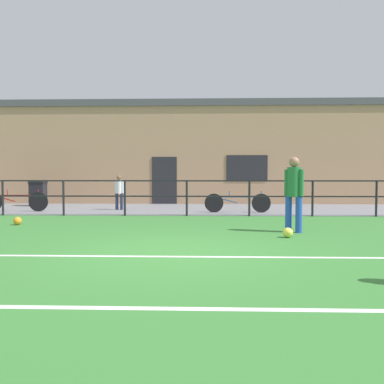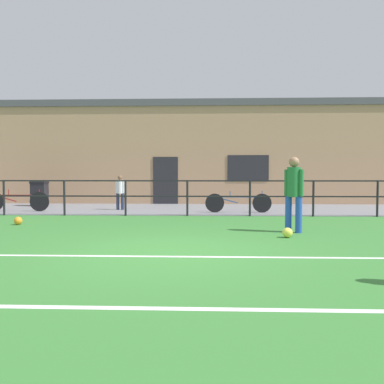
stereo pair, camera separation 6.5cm
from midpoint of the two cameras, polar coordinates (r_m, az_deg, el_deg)
ground at (r=7.24m, az=-3.16°, el=-8.39°), size 60.00×44.00×0.04m
field_line_touchline at (r=6.78m, az=-3.51°, el=-8.95°), size 36.00×0.11×0.00m
field_line_hash at (r=4.30m, az=-6.87°, el=-15.78°), size 36.00×0.11×0.00m
pavement_strip at (r=15.65m, az=-0.43°, el=-2.37°), size 48.00×5.00×0.02m
perimeter_fence at (r=13.11m, az=-0.87°, el=-0.10°), size 36.07×0.07×1.15m
clubhouse_facade at (r=19.31m, az=0.01°, el=5.45°), size 28.00×2.56×4.64m
player_winger at (r=9.72m, az=13.81°, el=0.33°), size 0.40×0.34×1.74m
soccer_ball_match at (r=11.81m, az=-23.27°, el=-3.72°), size 0.21×0.21×0.21m
soccer_ball_spare at (r=8.94m, az=13.00°, el=-5.52°), size 0.21×0.21×0.21m
spectator_child at (r=15.36m, az=-10.23°, el=0.24°), size 0.34×0.22×1.28m
bicycle_parked_0 at (r=15.84m, az=-23.49°, el=-1.18°), size 2.34×0.04×0.78m
bicycle_parked_1 at (r=14.18m, az=6.21°, el=-1.48°), size 2.28×0.04×0.75m
trash_bin_0 at (r=18.09m, az=-20.74°, el=-0.21°), size 0.63×0.53×1.02m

